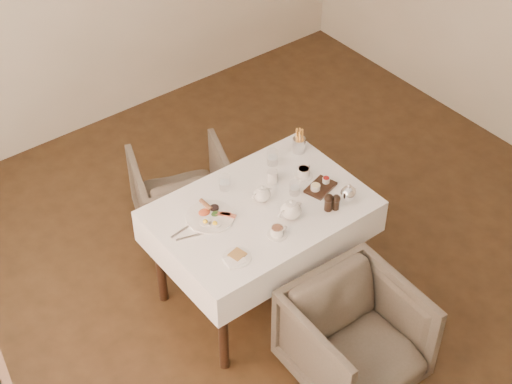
{
  "coord_description": "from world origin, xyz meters",
  "views": [
    {
      "loc": [
        -2.51,
        -2.6,
        3.92
      ],
      "look_at": [
        -0.34,
        0.21,
        0.82
      ],
      "focal_mm": 55.0,
      "sensor_mm": 36.0,
      "label": 1
    }
  ],
  "objects": [
    {
      "name": "condiment_board",
      "position": [
        0.04,
        0.05,
        0.77
      ],
      "size": [
        0.22,
        0.17,
        0.05
      ],
      "rotation": [
        0.0,
        0.0,
        0.27
      ],
      "color": "black",
      "rests_on": "table"
    },
    {
      "name": "glass_left",
      "position": [
        -0.42,
        0.41,
        0.8
      ],
      "size": [
        0.07,
        0.07,
        0.1
      ],
      "primitive_type": "cylinder",
      "rotation": [
        0.0,
        0.0,
        -0.07
      ],
      "color": "silver",
      "rests_on": "table"
    },
    {
      "name": "teacup_near",
      "position": [
        -0.42,
        -0.11,
        0.78
      ],
      "size": [
        0.12,
        0.12,
        0.06
      ],
      "rotation": [
        0.0,
        0.0,
        -0.23
      ],
      "color": "white",
      "rests_on": "table"
    },
    {
      "name": "teacup_far",
      "position": [
        0.04,
        0.21,
        0.78
      ],
      "size": [
        0.12,
        0.12,
        0.06
      ],
      "rotation": [
        0.0,
        0.0,
        0.18
      ],
      "color": "white",
      "rests_on": "table"
    },
    {
      "name": "cutlery_knife",
      "position": [
        -0.82,
        0.19,
        0.76
      ],
      "size": [
        0.19,
        0.07,
        0.0
      ],
      "primitive_type": "cube",
      "rotation": [
        0.0,
        0.0,
        1.28
      ],
      "color": "silver",
      "rests_on": "table"
    },
    {
      "name": "fries_cup",
      "position": [
        0.18,
        0.42,
        0.83
      ],
      "size": [
        0.09,
        0.09,
        0.18
      ],
      "rotation": [
        0.0,
        0.0,
        -0.07
      ],
      "color": "silver",
      "rests_on": "table"
    },
    {
      "name": "pepper_mill_left",
      "position": [
        -0.05,
        -0.12,
        0.81
      ],
      "size": [
        0.07,
        0.07,
        0.12
      ],
      "primitive_type": null,
      "rotation": [
        0.0,
        0.0,
        0.26
      ],
      "color": "black",
      "rests_on": "table"
    },
    {
      "name": "teapot_centre",
      "position": [
        -0.31,
        0.19,
        0.81
      ],
      "size": [
        0.15,
        0.12,
        0.12
      ],
      "primitive_type": null,
      "rotation": [
        0.0,
        0.0,
        -0.04
      ],
      "color": "white",
      "rests_on": "table"
    },
    {
      "name": "silver_pot",
      "position": [
        0.1,
        -0.13,
        0.82
      ],
      "size": [
        0.15,
        0.14,
        0.13
      ],
      "primitive_type": null,
      "rotation": [
        0.0,
        0.0,
        -0.38
      ],
      "color": "white",
      "rests_on": "table"
    },
    {
      "name": "side_plate",
      "position": [
        -0.73,
        -0.12,
        0.76
      ],
      "size": [
        0.17,
        0.16,
        0.02
      ],
      "rotation": [
        0.0,
        0.0,
        0.0
      ],
      "color": "white",
      "rests_on": "table"
    },
    {
      "name": "creamer",
      "position": [
        -0.15,
        0.28,
        0.8
      ],
      "size": [
        0.07,
        0.07,
        0.08
      ],
      "primitive_type": "cylinder",
      "rotation": [
        0.0,
        0.0,
        -0.01
      ],
      "color": "white",
      "rests_on": "table"
    },
    {
      "name": "cutlery_fork",
      "position": [
        -0.83,
        0.26,
        0.76
      ],
      "size": [
        0.19,
        0.04,
        0.0
      ],
      "primitive_type": "cube",
      "rotation": [
        0.0,
        0.0,
        1.7
      ],
      "color": "silver",
      "rests_on": "table"
    },
    {
      "name": "breakfast_plate",
      "position": [
        -0.64,
        0.26,
        0.77
      ],
      "size": [
        0.29,
        0.29,
        0.04
      ],
      "rotation": [
        0.0,
        0.0,
        -0.41
      ],
      "color": "white",
      "rests_on": "table"
    },
    {
      "name": "teapot_front",
      "position": [
        -0.27,
        -0.04,
        0.82
      ],
      "size": [
        0.18,
        0.14,
        0.14
      ],
      "primitive_type": null,
      "rotation": [
        0.0,
        0.0,
        0.03
      ],
      "color": "white",
      "rests_on": "table"
    },
    {
      "name": "armchair_far",
      "position": [
        -0.39,
        0.98,
        0.3
      ],
      "size": [
        0.83,
        0.84,
        0.6
      ],
      "primitive_type": "imported",
      "rotation": [
        0.0,
        0.0,
        2.8
      ],
      "color": "#4D4539",
      "rests_on": "ground"
    },
    {
      "name": "glass_mid",
      "position": [
        -0.11,
        0.11,
        0.8
      ],
      "size": [
        0.07,
        0.07,
        0.09
      ],
      "primitive_type": "cylinder",
      "rotation": [
        0.0,
        0.0,
        -0.14
      ],
      "color": "silver",
      "rests_on": "table"
    },
    {
      "name": "glass_right",
      "position": [
        -0.04,
        0.42,
        0.81
      ],
      "size": [
        0.08,
        0.08,
        0.1
      ],
      "primitive_type": "cylinder",
      "rotation": [
        0.0,
        0.0,
        0.06
      ],
      "color": "silver",
      "rests_on": "table"
    },
    {
      "name": "table",
      "position": [
        -0.35,
        0.14,
        0.64
      ],
      "size": [
        1.28,
        0.88,
        0.75
      ],
      "color": "black",
      "rests_on": "ground"
    },
    {
      "name": "armchair_near",
      "position": [
        -0.32,
        -0.7,
        0.32
      ],
      "size": [
        0.72,
        0.73,
        0.64
      ],
      "primitive_type": "imported",
      "rotation": [
        0.0,
        0.0,
        -0.04
      ],
      "color": "#4D4539",
      "rests_on": "ground"
    },
    {
      "name": "pepper_mill_right",
      "position": [
        -0.01,
        -0.14,
        0.81
      ],
      "size": [
        0.05,
        0.05,
        0.11
      ],
      "primitive_type": null,
      "rotation": [
        0.0,
        0.0,
        -0.03
      ],
      "color": "black",
      "rests_on": "table"
    }
  ]
}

